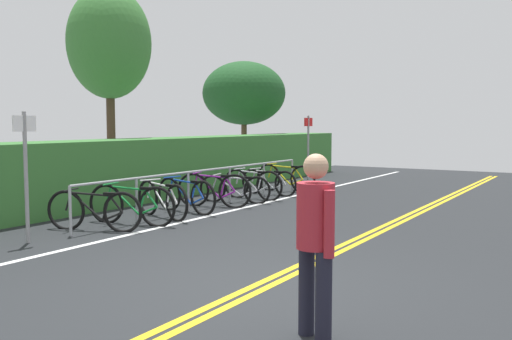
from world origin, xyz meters
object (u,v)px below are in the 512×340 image
bicycle_1 (131,205)px  bicycle_8 (285,178)px  sign_post_far (308,144)px  tree_far_right (244,93)px  bicycle_4 (214,190)px  bike_rack (210,178)px  bicycle_2 (162,200)px  pedestrian (315,235)px  sign_post_near (26,164)px  tree_mid (109,44)px  bicycle_6 (253,184)px  bicycle_0 (94,211)px  bicycle_3 (186,195)px  bicycle_5 (235,189)px  bicycle_7 (269,182)px

bicycle_1 → bicycle_8: bicycle_8 is taller
sign_post_far → tree_far_right: size_ratio=0.50×
bicycle_4 → bicycle_8: (3.26, 0.00, -0.00)m
bike_rack → bicycle_2: (-1.64, -0.04, -0.28)m
bicycle_8 → tree_far_right: 6.25m
pedestrian → sign_post_far: sign_post_far is taller
sign_post_near → tree_mid: tree_mid is taller
pedestrian → tree_far_right: (13.11, 9.19, 2.01)m
bike_rack → bicycle_1: size_ratio=4.25×
bicycle_1 → bicycle_6: size_ratio=1.06×
bicycle_0 → pedestrian: size_ratio=1.07×
bicycle_3 → bicycle_5: size_ratio=1.02×
sign_post_far → bicycle_5: bearing=-178.8°
bicycle_6 → tree_mid: (-0.75, 3.97, 3.55)m
bicycle_2 → tree_far_right: tree_far_right is taller
bicycle_6 → bicycle_7: size_ratio=0.98×
bicycle_4 → bicycle_8: bicycle_4 is taller
bicycle_3 → bicycle_6: 2.45m
bicycle_1 → tree_mid: (3.33, 3.93, 3.54)m
bicycle_3 → pedestrian: size_ratio=1.11×
bicycle_2 → bicycle_5: bicycle_2 is taller
bike_rack → bicycle_2: 1.66m
bicycle_2 → sign_post_far: 6.48m
bicycle_3 → bicycle_7: (3.36, -0.00, -0.03)m
bike_rack → bicycle_3: 0.92m
bicycle_2 → sign_post_near: size_ratio=0.85×
bicycle_3 → pedestrian: bearing=-132.5°
bicycle_1 → bicycle_7: (4.99, 0.05, -0.04)m
tree_far_right → bike_rack: bearing=-152.2°
bicycle_7 → pedestrian: size_ratio=1.10×
bicycle_6 → sign_post_near: (-6.08, 0.25, 0.86)m
bicycle_5 → bicycle_7: bearing=2.1°
bicycle_2 → tree_mid: (2.47, 3.90, 3.55)m
bicycle_1 → bicycle_3: size_ratio=1.03×
bicycle_7 → pedestrian: 9.75m
tree_far_right → bicycle_0: bearing=-160.1°
pedestrian → sign_post_far: bearing=26.7°
sign_post_near → tree_mid: bearing=34.8°
pedestrian → bicycle_4: bearing=42.2°
bicycle_2 → bicycle_7: bicycle_2 is taller
bicycle_5 → bicycle_6: 0.74m
bicycle_3 → bicycle_5: 1.71m
bicycle_4 → bicycle_7: size_ratio=0.98×
tree_far_right → sign_post_near: bearing=-162.5°
bicycle_6 → bike_rack: bearing=176.0°
bicycle_0 → bicycle_3: 2.40m
bicycle_0 → pedestrian: bearing=-114.5°
bicycle_6 → bicycle_4: bearing=178.4°
tree_mid → bicycle_8: bearing=-57.7°
bicycle_6 → sign_post_far: size_ratio=0.83×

